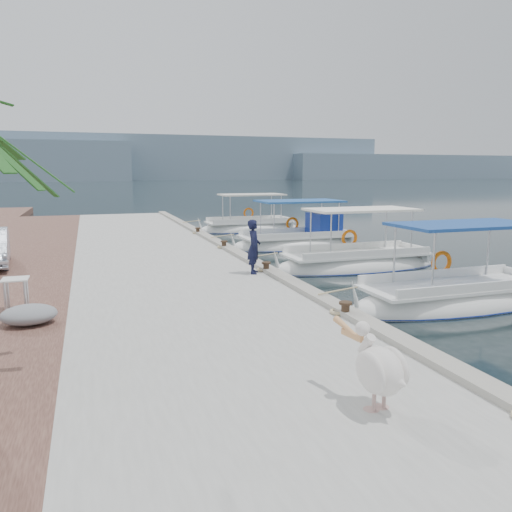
{
  "coord_description": "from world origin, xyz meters",
  "views": [
    {
      "loc": [
        -5.46,
        -12.65,
        3.57
      ],
      "look_at": [
        -1.0,
        0.55,
        1.2
      ],
      "focal_mm": 35.0,
      "sensor_mm": 36.0,
      "label": 1
    }
  ],
  "objects_px": {
    "pelican": "(379,368)",
    "fishing_caique_b": "(456,301)",
    "fishing_caique_c": "(355,265)",
    "fishing_caique_d": "(298,243)",
    "fisherman": "(254,247)",
    "fishing_caique_e": "(249,229)"
  },
  "relations": [
    {
      "from": "fishing_caique_b",
      "to": "fishing_caique_c",
      "type": "xyz_separation_m",
      "value": [
        0.1,
        5.48,
        -0.0
      ]
    },
    {
      "from": "pelican",
      "to": "fishing_caique_b",
      "type": "bearing_deg",
      "value": 42.57
    },
    {
      "from": "fishing_caique_c",
      "to": "fishing_caique_d",
      "type": "xyz_separation_m",
      "value": [
        0.07,
        5.55,
        0.07
      ]
    },
    {
      "from": "pelican",
      "to": "fisherman",
      "type": "distance_m",
      "value": 8.95
    },
    {
      "from": "pelican",
      "to": "fisherman",
      "type": "relative_size",
      "value": 0.86
    },
    {
      "from": "fishing_caique_b",
      "to": "fishing_caique_d",
      "type": "distance_m",
      "value": 11.03
    },
    {
      "from": "fishing_caique_b",
      "to": "fisherman",
      "type": "relative_size",
      "value": 3.88
    },
    {
      "from": "fishing_caique_d",
      "to": "fishing_caique_c",
      "type": "bearing_deg",
      "value": -90.67
    },
    {
      "from": "fishing_caique_c",
      "to": "pelican",
      "type": "xyz_separation_m",
      "value": [
        -5.87,
        -10.78,
        0.94
      ]
    },
    {
      "from": "fishing_caique_b",
      "to": "fishing_caique_d",
      "type": "height_order",
      "value": "same"
    },
    {
      "from": "fishing_caique_b",
      "to": "pelican",
      "type": "distance_m",
      "value": 7.89
    },
    {
      "from": "fishing_caique_b",
      "to": "fisherman",
      "type": "height_order",
      "value": "fishing_caique_b"
    },
    {
      "from": "fishing_caique_e",
      "to": "fisherman",
      "type": "distance_m",
      "value": 15.17
    },
    {
      "from": "fishing_caique_e",
      "to": "fisherman",
      "type": "height_order",
      "value": "fishing_caique_e"
    },
    {
      "from": "fishing_caique_d",
      "to": "fishing_caique_e",
      "type": "relative_size",
      "value": 1.02
    },
    {
      "from": "fishing_caique_c",
      "to": "fishing_caique_d",
      "type": "relative_size",
      "value": 1.01
    },
    {
      "from": "fishing_caique_d",
      "to": "fishing_caique_e",
      "type": "bearing_deg",
      "value": 91.46
    },
    {
      "from": "fishing_caique_c",
      "to": "fishing_caique_d",
      "type": "distance_m",
      "value": 5.55
    },
    {
      "from": "fishing_caique_e",
      "to": "fisherman",
      "type": "relative_size",
      "value": 3.86
    },
    {
      "from": "pelican",
      "to": "fisherman",
      "type": "height_order",
      "value": "fisherman"
    },
    {
      "from": "fishing_caique_d",
      "to": "pelican",
      "type": "relative_size",
      "value": 4.58
    },
    {
      "from": "fishing_caique_e",
      "to": "pelican",
      "type": "relative_size",
      "value": 4.48
    }
  ]
}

